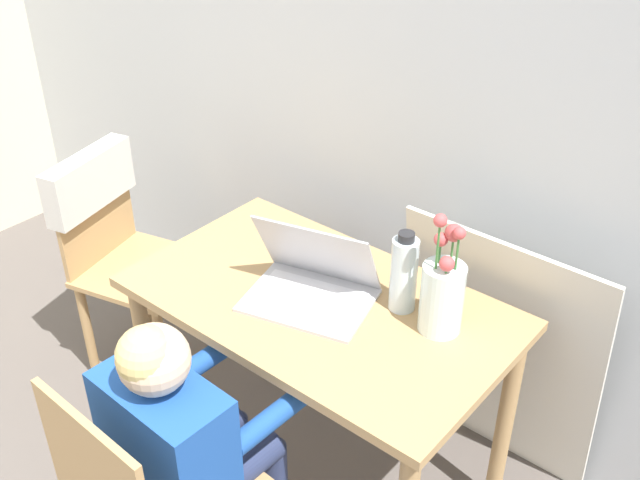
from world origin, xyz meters
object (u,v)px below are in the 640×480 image
(chair_spare, at_px, (113,228))
(flower_vase, at_px, (443,292))
(person_seated, at_px, (184,434))
(water_bottle, at_px, (404,273))
(laptop, at_px, (313,281))

(chair_spare, xyz_separation_m, flower_vase, (1.31, 0.10, 0.27))
(person_seated, height_order, water_bottle, person_seated)
(chair_spare, distance_m, person_seated, 1.11)
(person_seated, bearing_deg, chair_spare, -26.06)
(person_seated, distance_m, water_bottle, 0.70)
(chair_spare, distance_m, water_bottle, 1.22)
(water_bottle, bearing_deg, laptop, -151.80)
(laptop, xyz_separation_m, water_bottle, (0.22, 0.12, 0.06))
(flower_vase, distance_m, water_bottle, 0.13)
(water_bottle, bearing_deg, flower_vase, -5.39)
(person_seated, distance_m, laptop, 0.54)
(laptop, relative_size, water_bottle, 1.66)
(flower_vase, xyz_separation_m, water_bottle, (-0.13, 0.01, -0.00))
(chair_spare, bearing_deg, flower_vase, -100.20)
(person_seated, height_order, flower_vase, flower_vase)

